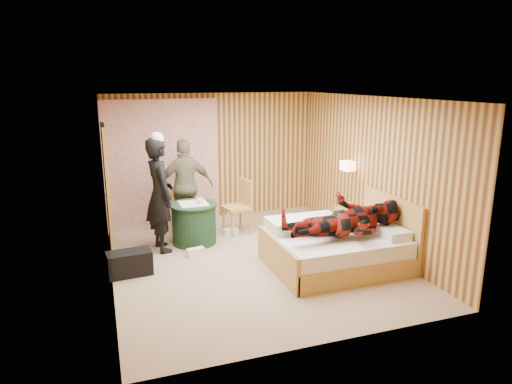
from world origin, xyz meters
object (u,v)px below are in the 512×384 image
object	(u,v)px
chair_near	(241,202)
man_on_bed	(347,210)
bed	(336,247)
duffel_bag	(129,263)
chair_far	(185,204)
round_table	(194,223)
woman_standing	(160,195)
nightstand	(353,226)
man_at_table	(186,186)
wall_lamp	(348,166)

from	to	relation	value
chair_near	man_on_bed	world-z (taller)	man_on_bed
bed	duffel_bag	xyz separation A→B (m)	(-2.98, 0.68, -0.12)
chair_near	duffel_bag	size ratio (longest dim) A/B	1.59
bed	chair_far	xyz separation A→B (m)	(-1.85, 2.32, 0.24)
round_table	man_on_bed	distance (m)	2.72
woman_standing	nightstand	bearing A→B (deg)	-113.74
chair_far	man_at_table	size ratio (longest dim) A/B	0.54
round_table	man_on_bed	world-z (taller)	man_on_bed
woman_standing	man_on_bed	bearing A→B (deg)	-136.32
man_at_table	chair_near	bearing A→B (deg)	158.26
man_at_table	bed	bearing A→B (deg)	127.76
nightstand	man_at_table	world-z (taller)	man_at_table
bed	woman_standing	size ratio (longest dim) A/B	1.04
woman_standing	man_on_bed	xyz separation A→B (m)	(2.41, -1.78, 0.01)
chair_far	man_at_table	distance (m)	0.33
duffel_bag	round_table	bearing A→B (deg)	35.07
bed	chair_near	size ratio (longest dim) A/B	1.97
round_table	chair_far	world-z (taller)	chair_far
duffel_bag	woman_standing	xyz separation A→B (m)	(0.59, 0.87, 0.76)
wall_lamp	round_table	xyz separation A→B (m)	(-2.62, 0.57, -0.94)
woman_standing	man_on_bed	world-z (taller)	woman_standing
duffel_bag	wall_lamp	bearing A→B (deg)	0.66
wall_lamp	bed	xyz separation A→B (m)	(-0.79, -1.11, -1.00)
round_table	chair_near	size ratio (longest dim) A/B	0.81
chair_near	man_on_bed	bearing A→B (deg)	10.83
chair_near	woman_standing	size ratio (longest dim) A/B	0.53
man_on_bed	man_at_table	bearing A→B (deg)	125.54
duffel_bag	chair_near	bearing A→B (deg)	26.11
bed	nightstand	distance (m)	1.08
round_table	chair_near	distance (m)	1.00
nightstand	duffel_bag	distance (m)	3.73
nightstand	woman_standing	world-z (taller)	woman_standing
chair_near	man_on_bed	distance (m)	2.42
man_at_table	chair_far	bearing A→B (deg)	50.23
wall_lamp	chair_near	size ratio (longest dim) A/B	0.26
chair_far	chair_near	distance (m)	1.02
chair_far	bed	bearing A→B (deg)	-72.81
wall_lamp	chair_near	xyz separation A→B (m)	(-1.68, 0.87, -0.73)
chair_far	man_at_table	bearing A→B (deg)	28.78
chair_near	man_at_table	xyz separation A→B (m)	(-0.93, 0.37, 0.29)
nightstand	chair_far	world-z (taller)	chair_far
nightstand	man_on_bed	xyz separation A→B (m)	(-0.73, -1.01, 0.63)
round_table	chair_far	xyz separation A→B (m)	(-0.03, 0.64, 0.18)
chair_far	woman_standing	bearing A→B (deg)	-146.65
nightstand	man_on_bed	size ratio (longest dim) A/B	0.35
nightstand	man_on_bed	world-z (taller)	man_on_bed
round_table	man_on_bed	size ratio (longest dim) A/B	0.45
wall_lamp	man_at_table	distance (m)	2.93
bed	duffel_bag	distance (m)	3.06
bed	round_table	distance (m)	2.48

